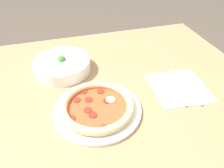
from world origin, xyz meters
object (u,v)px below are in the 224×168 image
object	(u,v)px
bowl	(62,64)
knife	(186,87)
pizza	(97,107)
fork	(172,88)

from	to	relation	value
bowl	knife	distance (m)	0.49
bowl	knife	xyz separation A→B (m)	(0.42, -0.24, -0.02)
bowl	pizza	bearing A→B (deg)	-72.68
fork	bowl	bearing A→B (deg)	57.94
pizza	bowl	bearing A→B (deg)	107.32
fork	pizza	bearing A→B (deg)	96.40
pizza	knife	size ratio (longest dim) A/B	1.30
fork	knife	xyz separation A→B (m)	(0.05, -0.01, -0.00)
knife	bowl	bearing A→B (deg)	60.59
pizza	bowl	xyz separation A→B (m)	(-0.08, 0.27, 0.01)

